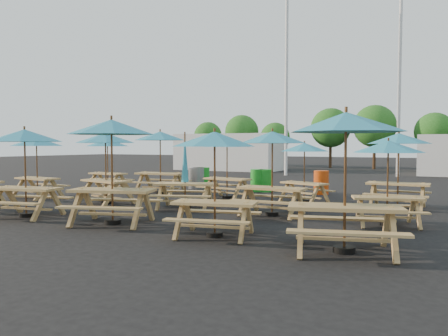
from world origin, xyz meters
The scene contains 30 objects.
ground centered at (0.00, 0.00, 0.00)m, with size 120.00×120.00×0.00m, color black.
picnic_unit_1 centered at (-6.04, -1.65, 1.91)m, with size 1.95×1.95×2.24m.
picnic_unit_2 centered at (-5.73, 1.70, 1.89)m, with size 1.95×1.95×2.21m.
picnic_unit_3 centered at (-2.81, -4.69, 2.03)m, with size 2.26×2.26×2.38m.
picnic_unit_4 centered at (-2.72, -1.70, 2.01)m, with size 2.28×2.28×2.35m.
picnic_unit_5 centered at (-2.92, 1.63, 2.13)m, with size 2.21×2.21×2.50m.
picnic_unit_6 centered at (0.00, -4.45, 2.20)m, with size 2.62×2.62×2.58m.
picnic_unit_7 centered at (0.16, -1.40, 0.96)m, with size 2.24×2.09×2.33m.
picnic_unit_8 centered at (0.14, 1.47, 1.88)m, with size 2.02×2.02×2.20m.
picnic_unit_9 centered at (2.93, -4.59, 1.91)m, with size 2.17×2.17×2.24m.
picnic_unit_10 centered at (2.99, -1.41, 1.99)m, with size 1.89×1.89×2.33m.
picnic_unit_11 centered at (2.97, 1.63, 1.73)m, with size 2.09×2.09×2.03m.
picnic_unit_12 centered at (5.65, -4.72, 2.17)m, with size 2.55×2.55×2.54m.
picnic_unit_13 centered at (5.99, -1.52, 1.76)m, with size 2.10×2.10×2.06m.
picnic_unit_14 centered at (5.91, 1.71, 1.98)m, with size 1.91×1.91×2.32m.
waste_bin_0 centered at (-2.53, 4.34, 0.46)m, with size 0.58×0.58×0.93m, color #1B9823.
waste_bin_1 centered at (-2.73, 3.97, 0.46)m, with size 0.58×0.58×0.93m, color gray.
waste_bin_2 centered at (-2.64, 4.16, 0.46)m, with size 0.58×0.58×0.93m, color gray.
waste_bin_3 centered at (0.22, 4.11, 0.46)m, with size 0.58×0.58×0.93m, color #1B9823.
waste_bin_4 centered at (0.55, 4.22, 0.46)m, with size 0.58×0.58×0.93m, color #1B9823.
waste_bin_5 centered at (2.83, 4.37, 0.46)m, with size 0.58×0.58×0.93m, color #D4440C.
mast_0 centered at (-2.00, 14.00, 6.00)m, with size 0.20×0.20×12.00m, color silver.
mast_1 centered at (4.50, 16.00, 6.00)m, with size 0.20×0.20×12.00m, color silver.
event_tent_0 centered at (-8.00, 18.00, 1.40)m, with size 8.00×4.00×2.80m, color silver.
tree_0 centered at (-14.07, 25.25, 2.83)m, with size 2.80×2.80×4.24m.
tree_1 centered at (-9.74, 23.90, 3.15)m, with size 3.11×3.11×4.72m.
tree_2 centered at (-6.39, 23.65, 2.62)m, with size 2.59×2.59×3.93m.
tree_3 centered at (-1.75, 24.72, 3.41)m, with size 3.36×3.36×5.09m.
tree_4 centered at (1.90, 24.26, 3.46)m, with size 3.41×3.41×5.17m.
tree_5 centered at (6.22, 24.67, 2.97)m, with size 2.94×2.94×4.45m.
Camera 1 is at (7.29, -12.60, 1.93)m, focal length 35.00 mm.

